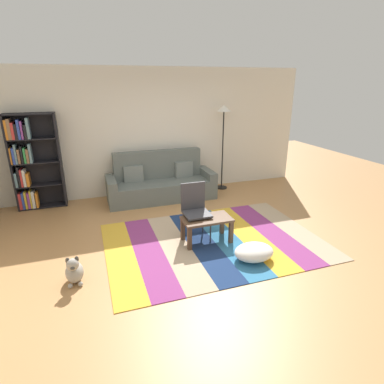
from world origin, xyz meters
name	(u,v)px	position (x,y,z in m)	size (l,w,h in m)	color
ground_plane	(197,239)	(0.00, 0.00, 0.00)	(14.00, 14.00, 0.00)	#B27F4C
back_wall	(158,132)	(0.00, 2.55, 1.35)	(6.80, 0.10, 2.70)	silver
rug	(214,241)	(0.23, -0.17, 0.01)	(3.34, 2.35, 0.01)	gold
couch	(161,183)	(-0.10, 2.02, 0.34)	(2.26, 0.80, 1.00)	#59605B
bookshelf	(30,162)	(-2.59, 2.31, 0.93)	(0.90, 0.28, 1.85)	black
coffee_table	(207,223)	(0.12, -0.13, 0.33)	(0.76, 0.42, 0.39)	#513826
pouf	(254,252)	(0.56, -0.85, 0.12)	(0.57, 0.44, 0.23)	white
dog	(74,271)	(-1.84, -0.59, 0.16)	(0.22, 0.35, 0.40)	#9E998E
standing_lamp	(224,120)	(1.42, 2.21, 1.60)	(0.32, 0.32, 1.92)	black
tv_remote	(210,215)	(0.19, -0.07, 0.41)	(0.04, 0.15, 0.02)	black
folding_chair	(195,206)	(0.00, 0.09, 0.53)	(0.40, 0.40, 0.90)	#38383D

